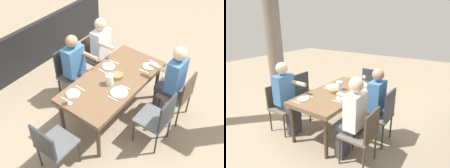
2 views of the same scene
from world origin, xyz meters
TOP-DOWN VIEW (x-y plane):
  - ground_plane at (0.00, 0.00)m, footprint 16.00×16.00m
  - dining_table at (0.00, 0.00)m, footprint 1.73×0.86m
  - chair_west_north at (-0.59, 0.85)m, footprint 0.44×0.44m
  - chair_west_south at (-0.59, -0.85)m, footprint 0.44×0.44m
  - chair_mid_north at (0.07, 0.85)m, footprint 0.44×0.44m
  - chair_mid_south at (0.07, -0.85)m, footprint 0.44×0.44m
  - chair_head_east at (1.28, 0.00)m, footprint 0.44×0.44m
  - diner_woman_green at (-0.59, -0.65)m, footprint 0.35×0.49m
  - diner_man_white at (0.06, -0.67)m, footprint 0.35×0.49m
  - diner_guest_third at (-0.59, 0.68)m, footprint 0.35×0.49m
  - stone_column_centre at (0.52, 2.32)m, footprint 0.52×0.52m
  - plate_0 at (-0.60, 0.26)m, footprint 0.20×0.20m
  - fork_0 at (-0.75, 0.26)m, footprint 0.03×0.17m
  - spoon_0 at (-0.45, 0.26)m, footprint 0.02×0.17m
  - plate_1 at (-0.21, -0.25)m, footprint 0.21×0.21m
  - fork_1 at (-0.36, -0.25)m, footprint 0.03×0.17m
  - spoon_1 at (-0.06, -0.25)m, footprint 0.03×0.17m
  - plate_2 at (0.18, 0.25)m, footprint 0.26×0.26m
  - fork_2 at (0.03, 0.25)m, footprint 0.03×0.17m
  - spoon_2 at (0.33, 0.25)m, footprint 0.02×0.17m
  - plate_3 at (0.60, -0.26)m, footprint 0.21×0.21m
  - wine_glass_3 at (0.76, -0.16)m, footprint 0.08×0.08m
  - fork_3 at (0.45, -0.26)m, footprint 0.02×0.17m
  - spoon_3 at (0.75, -0.26)m, footprint 0.02×0.17m
  - water_pitcher at (0.10, 0.02)m, footprint 0.12×0.12m
  - bread_basket at (-0.08, 0.02)m, footprint 0.17×0.17m

SIDE VIEW (x-z plane):
  - ground_plane at x=0.00m, z-range 0.00..0.00m
  - chair_west_north at x=-0.59m, z-range 0.08..0.94m
  - chair_west_south at x=-0.59m, z-range 0.08..0.95m
  - chair_head_east at x=1.28m, z-range 0.08..0.95m
  - chair_mid_north at x=0.07m, z-range 0.07..0.99m
  - chair_mid_south at x=0.07m, z-range 0.07..1.01m
  - diner_man_white at x=0.06m, z-range 0.04..1.31m
  - dining_table at x=0.00m, z-range 0.31..1.06m
  - diner_woman_green at x=-0.59m, z-range 0.05..1.33m
  - diner_guest_third at x=-0.59m, z-range 0.05..1.36m
  - fork_0 at x=-0.75m, z-range 0.75..0.75m
  - spoon_0 at x=-0.45m, z-range 0.75..0.75m
  - fork_1 at x=-0.36m, z-range 0.75..0.75m
  - spoon_1 at x=-0.06m, z-range 0.75..0.75m
  - fork_2 at x=0.03m, z-range 0.75..0.75m
  - spoon_2 at x=0.33m, z-range 0.75..0.75m
  - fork_3 at x=0.45m, z-range 0.75..0.75m
  - spoon_3 at x=0.75m, z-range 0.75..0.75m
  - plate_2 at x=0.18m, z-range 0.75..0.77m
  - plate_1 at x=-0.21m, z-range 0.75..0.77m
  - plate_3 at x=0.60m, z-range 0.75..0.77m
  - plate_0 at x=-0.60m, z-range 0.75..0.77m
  - bread_basket at x=-0.08m, z-range 0.75..0.81m
  - water_pitcher at x=0.10m, z-range 0.74..0.90m
  - wine_glass_3 at x=0.76m, z-range 0.78..0.94m
  - stone_column_centre at x=0.52m, z-range -0.02..3.02m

